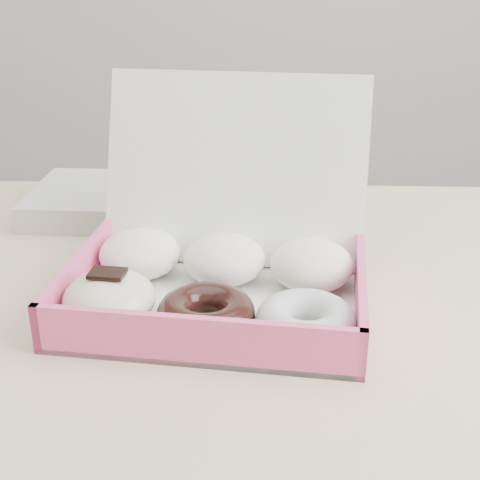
{
  "coord_description": "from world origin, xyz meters",
  "views": [
    {
      "loc": [
        0.06,
        -0.69,
        1.13
      ],
      "look_at": [
        0.04,
        -0.02,
        0.83
      ],
      "focal_mm": 50.0,
      "sensor_mm": 36.0,
      "label": 1
    }
  ],
  "objects": [
    {
      "name": "table",
      "position": [
        0.0,
        0.0,
        0.67
      ],
      "size": [
        1.2,
        0.8,
        0.75
      ],
      "color": "#CDB487",
      "rests_on": "ground"
    },
    {
      "name": "donut_box",
      "position": [
        0.01,
        -0.01,
        0.79
      ],
      "size": [
        0.36,
        0.34,
        0.23
      ],
      "rotation": [
        0.0,
        0.0,
        -0.11
      ],
      "color": "white",
      "rests_on": "table"
    },
    {
      "name": "newspapers",
      "position": [
        -0.17,
        0.26,
        0.77
      ],
      "size": [
        0.24,
        0.2,
        0.04
      ],
      "primitive_type": "cube",
      "rotation": [
        0.0,
        0.0,
        -0.02
      ],
      "color": "beige",
      "rests_on": "table"
    }
  ]
}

